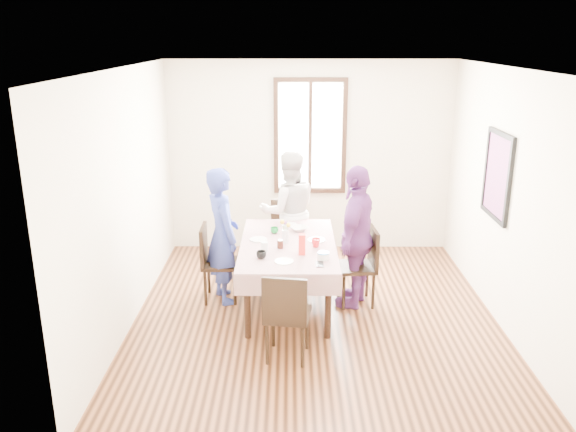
# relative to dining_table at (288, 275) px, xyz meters

# --- Properties ---
(ground) EXTENTS (4.50, 4.50, 0.00)m
(ground) POSITION_rel_dining_table_xyz_m (0.30, -0.30, -0.38)
(ground) COLOR black
(ground) RESTS_ON ground
(back_wall) EXTENTS (4.00, 0.00, 4.00)m
(back_wall) POSITION_rel_dining_table_xyz_m (0.30, 1.95, 0.98)
(back_wall) COLOR beige
(back_wall) RESTS_ON ground
(right_wall) EXTENTS (0.00, 4.50, 4.50)m
(right_wall) POSITION_rel_dining_table_xyz_m (2.30, -0.30, 0.98)
(right_wall) COLOR beige
(right_wall) RESTS_ON ground
(window_frame) EXTENTS (1.02, 0.06, 1.62)m
(window_frame) POSITION_rel_dining_table_xyz_m (0.30, 1.93, 1.27)
(window_frame) COLOR black
(window_frame) RESTS_ON back_wall
(window_pane) EXTENTS (0.90, 0.02, 1.50)m
(window_pane) POSITION_rel_dining_table_xyz_m (0.30, 1.94, 1.27)
(window_pane) COLOR white
(window_pane) RESTS_ON back_wall
(art_poster) EXTENTS (0.04, 0.76, 0.96)m
(art_poster) POSITION_rel_dining_table_xyz_m (2.28, -0.00, 1.18)
(art_poster) COLOR red
(art_poster) RESTS_ON right_wall
(dining_table) EXTENTS (0.95, 1.66, 0.75)m
(dining_table) POSITION_rel_dining_table_xyz_m (0.00, 0.00, 0.00)
(dining_table) COLOR black
(dining_table) RESTS_ON ground
(tablecloth) EXTENTS (1.07, 1.78, 0.01)m
(tablecloth) POSITION_rel_dining_table_xyz_m (0.00, 0.00, 0.38)
(tablecloth) COLOR #4E0610
(tablecloth) RESTS_ON dining_table
(chair_left) EXTENTS (0.43, 0.43, 0.91)m
(chair_left) POSITION_rel_dining_table_xyz_m (-0.79, 0.16, 0.08)
(chair_left) COLOR black
(chair_left) RESTS_ON ground
(chair_right) EXTENTS (0.45, 0.45, 0.91)m
(chair_right) POSITION_rel_dining_table_xyz_m (0.79, 0.05, 0.08)
(chair_right) COLOR black
(chair_right) RESTS_ON ground
(chair_far) EXTENTS (0.48, 0.48, 0.91)m
(chair_far) POSITION_rel_dining_table_xyz_m (0.00, 1.14, 0.08)
(chair_far) COLOR black
(chair_far) RESTS_ON ground
(chair_near) EXTENTS (0.48, 0.48, 0.91)m
(chair_near) POSITION_rel_dining_table_xyz_m (0.00, -1.14, 0.08)
(chair_near) COLOR black
(chair_near) RESTS_ON ground
(person_left) EXTENTS (0.59, 0.69, 1.60)m
(person_left) POSITION_rel_dining_table_xyz_m (-0.77, 0.16, 0.42)
(person_left) COLOR navy
(person_left) RESTS_ON ground
(person_far) EXTENTS (0.88, 0.75, 1.60)m
(person_far) POSITION_rel_dining_table_xyz_m (0.00, 1.12, 0.43)
(person_far) COLOR beige
(person_far) RESTS_ON ground
(person_right) EXTENTS (0.73, 1.05, 1.65)m
(person_right) POSITION_rel_dining_table_xyz_m (0.77, 0.05, 0.45)
(person_right) COLOR #642E6E
(person_right) RESTS_ON ground
(mug_black) EXTENTS (0.11, 0.11, 0.08)m
(mug_black) POSITION_rel_dining_table_xyz_m (-0.28, -0.47, 0.43)
(mug_black) COLOR black
(mug_black) RESTS_ON tablecloth
(mug_flag) EXTENTS (0.15, 0.15, 0.10)m
(mug_flag) POSITION_rel_dining_table_xyz_m (0.31, -0.12, 0.44)
(mug_flag) COLOR red
(mug_flag) RESTS_ON tablecloth
(mug_green) EXTENTS (0.13, 0.13, 0.07)m
(mug_green) POSITION_rel_dining_table_xyz_m (-0.16, 0.35, 0.42)
(mug_green) COLOR #0C7226
(mug_green) RESTS_ON tablecloth
(serving_bowl) EXTENTS (0.26, 0.26, 0.05)m
(serving_bowl) POSITION_rel_dining_table_xyz_m (0.13, 0.44, 0.41)
(serving_bowl) COLOR white
(serving_bowl) RESTS_ON tablecloth
(juice_carton) EXTENTS (0.07, 0.07, 0.23)m
(juice_carton) POSITION_rel_dining_table_xyz_m (0.15, -0.35, 0.50)
(juice_carton) COLOR red
(juice_carton) RESTS_ON tablecloth
(butter_tub) EXTENTS (0.13, 0.13, 0.06)m
(butter_tub) POSITION_rel_dining_table_xyz_m (0.37, -0.48, 0.42)
(butter_tub) COLOR white
(butter_tub) RESTS_ON tablecloth
(jam_jar) EXTENTS (0.07, 0.07, 0.09)m
(jam_jar) POSITION_rel_dining_table_xyz_m (-0.09, -0.16, 0.43)
(jam_jar) COLOR black
(jam_jar) RESTS_ON tablecloth
(drinking_glass) EXTENTS (0.08, 0.08, 0.11)m
(drinking_glass) POSITION_rel_dining_table_xyz_m (-0.25, -0.27, 0.44)
(drinking_glass) COLOR silver
(drinking_glass) RESTS_ON tablecloth
(smartphone) EXTENTS (0.08, 0.16, 0.01)m
(smartphone) POSITION_rel_dining_table_xyz_m (0.33, -0.63, 0.39)
(smartphone) COLOR black
(smartphone) RESTS_ON tablecloth
(flower_vase) EXTENTS (0.07, 0.07, 0.15)m
(flower_vase) POSITION_rel_dining_table_xyz_m (-0.03, 0.02, 0.46)
(flower_vase) COLOR silver
(flower_vase) RESTS_ON tablecloth
(plate_left) EXTENTS (0.20, 0.20, 0.01)m
(plate_left) POSITION_rel_dining_table_xyz_m (-0.34, 0.11, 0.39)
(plate_left) COLOR white
(plate_left) RESTS_ON tablecloth
(plate_right) EXTENTS (0.20, 0.20, 0.01)m
(plate_right) POSITION_rel_dining_table_xyz_m (0.32, 0.09, 0.39)
(plate_right) COLOR white
(plate_right) RESTS_ON tablecloth
(plate_far) EXTENTS (0.20, 0.20, 0.01)m
(plate_far) POSITION_rel_dining_table_xyz_m (0.01, 0.64, 0.39)
(plate_far) COLOR white
(plate_far) RESTS_ON tablecloth
(plate_near) EXTENTS (0.20, 0.20, 0.01)m
(plate_near) POSITION_rel_dining_table_xyz_m (-0.04, -0.56, 0.39)
(plate_near) COLOR white
(plate_near) RESTS_ON tablecloth
(butter_lid) EXTENTS (0.12, 0.12, 0.01)m
(butter_lid) POSITION_rel_dining_table_xyz_m (0.37, -0.48, 0.46)
(butter_lid) COLOR blue
(butter_lid) RESTS_ON butter_tub
(flower_bunch) EXTENTS (0.09, 0.09, 0.10)m
(flower_bunch) POSITION_rel_dining_table_xyz_m (-0.03, 0.02, 0.58)
(flower_bunch) COLOR yellow
(flower_bunch) RESTS_ON flower_vase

